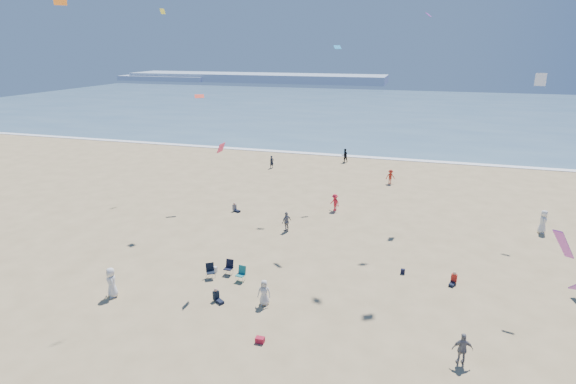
% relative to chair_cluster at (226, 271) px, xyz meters
% --- Properties ---
extents(ground, '(220.00, 220.00, 0.00)m').
position_rel_chair_cluster_xyz_m(ground, '(2.45, -8.96, -0.50)').
color(ground, tan).
rests_on(ground, ground).
extents(ocean, '(220.00, 100.00, 0.06)m').
position_rel_chair_cluster_xyz_m(ocean, '(2.45, 86.04, -0.47)').
color(ocean, '#476B84').
rests_on(ocean, ground).
extents(surf_line, '(220.00, 1.20, 0.08)m').
position_rel_chair_cluster_xyz_m(surf_line, '(2.45, 36.04, -0.46)').
color(surf_line, white).
rests_on(surf_line, ground).
extents(headland_far, '(110.00, 20.00, 3.20)m').
position_rel_chair_cluster_xyz_m(headland_far, '(-57.55, 161.04, 1.10)').
color(headland_far, '#7A8EA8').
rests_on(headland_far, ground).
extents(headland_near, '(40.00, 14.00, 2.00)m').
position_rel_chair_cluster_xyz_m(headland_near, '(-97.55, 156.04, 0.50)').
color(headland_near, '#7A8EA8').
rests_on(headland_near, ground).
extents(standing_flyers, '(28.07, 52.09, 1.93)m').
position_rel_chair_cluster_xyz_m(standing_flyers, '(8.70, 4.24, 0.37)').
color(standing_flyers, white).
rests_on(standing_flyers, ground).
extents(seated_group, '(19.42, 27.79, 0.84)m').
position_rel_chair_cluster_xyz_m(seated_group, '(6.02, -3.24, -0.08)').
color(seated_group, silver).
rests_on(seated_group, ground).
extents(chair_cluster, '(2.75, 1.53, 1.00)m').
position_rel_chair_cluster_xyz_m(chair_cluster, '(0.00, 0.00, 0.00)').
color(chair_cluster, black).
rests_on(chair_cluster, ground).
extents(white_tote, '(0.35, 0.20, 0.40)m').
position_rel_chair_cluster_xyz_m(white_tote, '(-1.10, 0.53, -0.30)').
color(white_tote, silver).
rests_on(white_tote, ground).
extents(black_backpack, '(0.30, 0.22, 0.38)m').
position_rel_chair_cluster_xyz_m(black_backpack, '(-0.44, 1.59, -0.31)').
color(black_backpack, black).
rests_on(black_backpack, ground).
extents(cooler, '(0.45, 0.30, 0.30)m').
position_rel_chair_cluster_xyz_m(cooler, '(4.35, -5.69, -0.35)').
color(cooler, maroon).
rests_on(cooler, ground).
extents(navy_bag, '(0.28, 0.18, 0.34)m').
position_rel_chair_cluster_xyz_m(navy_bag, '(11.00, 3.83, -0.33)').
color(navy_bag, black).
rests_on(navy_bag, ground).
extents(kites_aloft, '(36.34, 41.68, 31.14)m').
position_rel_chair_cluster_xyz_m(kites_aloft, '(11.79, 3.42, 13.58)').
color(kites_aloft, '#5D198B').
rests_on(kites_aloft, ground).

